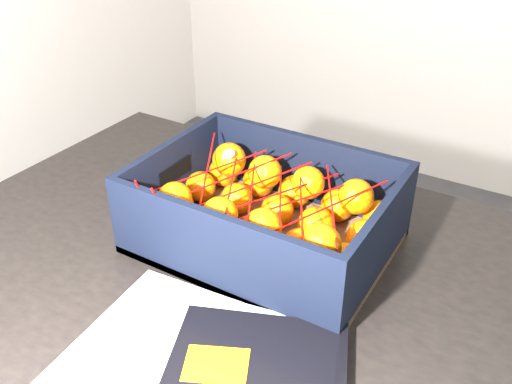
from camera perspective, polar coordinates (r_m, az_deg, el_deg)
The scene contains 5 objects.
table at distance 0.87m, azimuth 1.72°, elevation -15.45°, with size 1.20×0.81×0.75m.
magazine_stack at distance 0.68m, azimuth -5.92°, elevation -18.82°, with size 0.40×0.34×0.02m.
produce_crate at distance 0.87m, azimuth 1.02°, elevation -2.90°, with size 0.37×0.28×0.13m.
clementine_heap at distance 0.86m, azimuth 1.42°, elevation -2.46°, with size 0.36×0.26×0.10m.
mesh_net at distance 0.83m, azimuth 0.11°, elevation 0.30°, with size 0.31×0.25×0.09m.
Camera 1 is at (0.05, -0.60, 1.28)m, focal length 39.17 mm.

